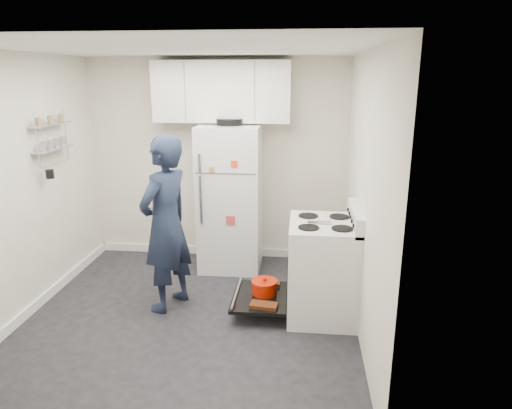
# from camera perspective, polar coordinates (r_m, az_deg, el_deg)

# --- Properties ---
(room) EXTENTS (3.21, 3.21, 2.51)m
(room) POSITION_cam_1_polar(r_m,az_deg,el_deg) (4.28, -8.94, 1.08)
(room) COLOR black
(room) RESTS_ON ground
(electric_range) EXTENTS (0.66, 0.76, 1.10)m
(electric_range) POSITION_cam_1_polar(r_m,az_deg,el_deg) (4.51, 8.16, -8.08)
(electric_range) COLOR silver
(electric_range) RESTS_ON ground
(open_oven_door) EXTENTS (0.55, 0.70, 0.21)m
(open_oven_door) POSITION_cam_1_polar(r_m,az_deg,el_deg) (4.66, 0.77, -11.00)
(open_oven_door) COLOR black
(open_oven_door) RESTS_ON ground
(refrigerator) EXTENTS (0.72, 0.74, 1.80)m
(refrigerator) POSITION_cam_1_polar(r_m,az_deg,el_deg) (5.47, -3.18, 0.89)
(refrigerator) COLOR silver
(refrigerator) RESTS_ON ground
(upper_cabinets) EXTENTS (1.60, 0.33, 0.70)m
(upper_cabinets) POSITION_cam_1_polar(r_m,az_deg,el_deg) (5.48, -4.26, 13.90)
(upper_cabinets) COLOR silver
(upper_cabinets) RESTS_ON room
(wall_shelf_rack) EXTENTS (0.14, 0.60, 0.61)m
(wall_shelf_rack) POSITION_cam_1_polar(r_m,az_deg,el_deg) (5.18, -24.17, 7.74)
(wall_shelf_rack) COLOR #B2B2B7
(wall_shelf_rack) RESTS_ON room
(person) EXTENTS (0.64, 0.76, 1.76)m
(person) POSITION_cam_1_polar(r_m,az_deg,el_deg) (4.55, -11.22, -2.46)
(person) COLOR #182036
(person) RESTS_ON ground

